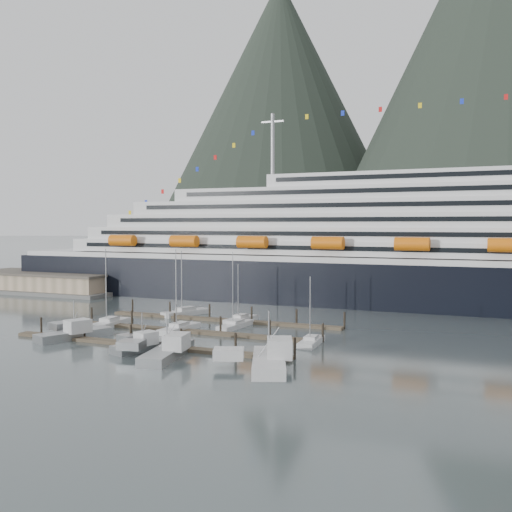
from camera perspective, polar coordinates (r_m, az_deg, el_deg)
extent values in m
plane|color=#424D4D|center=(99.16, -5.00, -7.75)|extent=(1600.00, 1600.00, 0.00)
cone|color=black|center=(665.53, 23.23, 16.81)|extent=(400.00, 400.00, 420.00)
cone|color=black|center=(746.39, 2.27, 12.76)|extent=(340.00, 340.00, 340.00)
cube|color=black|center=(142.97, 14.72, -2.91)|extent=(210.00, 28.00, 12.00)
cube|color=silver|center=(142.46, 14.76, -0.31)|extent=(205.80, 27.44, 1.50)
cube|color=silver|center=(141.67, 16.77, 0.70)|extent=(185.00, 26.00, 3.20)
cube|color=black|center=(128.72, 16.09, 0.56)|extent=(175.75, 0.20, 1.00)
cube|color=silver|center=(141.37, 17.60, 1.98)|extent=(180.00, 25.00, 3.20)
cube|color=black|center=(128.89, 17.02, 1.97)|extent=(171.00, 0.20, 1.00)
cube|color=silver|center=(141.16, 18.43, 3.26)|extent=(172.00, 24.00, 3.20)
cube|color=black|center=(129.17, 17.95, 3.38)|extent=(163.40, 0.20, 1.00)
cube|color=silver|center=(141.06, 19.26, 4.55)|extent=(160.00, 23.00, 3.20)
cube|color=black|center=(129.55, 18.88, 4.78)|extent=(152.00, 0.20, 1.00)
cube|color=silver|center=(141.05, 20.10, 5.79)|extent=(140.00, 22.00, 3.00)
cube|color=black|center=(130.05, 19.80, 6.12)|extent=(133.00, 0.20, 1.00)
cube|color=silver|center=(141.13, 20.93, 7.00)|extent=(95.00, 20.00, 3.00)
cube|color=black|center=(131.13, 20.74, 7.39)|extent=(90.25, 0.20, 1.00)
cylinder|color=gray|center=(152.83, 1.60, 10.45)|extent=(1.00, 1.00, 16.00)
cylinder|color=orange|center=(155.46, -12.59, 1.46)|extent=(7.00, 2.80, 2.80)
cylinder|color=orange|center=(145.59, -6.86, 1.41)|extent=(7.00, 2.80, 2.80)
cylinder|color=orange|center=(137.38, -0.36, 1.34)|extent=(7.00, 2.80, 2.80)
cylinder|color=orange|center=(131.15, 6.85, 1.24)|extent=(7.00, 2.80, 2.80)
cylinder|color=orange|center=(127.17, 14.65, 1.11)|extent=(7.00, 2.80, 2.80)
cylinder|color=orange|center=(125.67, 22.78, 0.95)|extent=(7.00, 2.80, 2.80)
cube|color=#595956|center=(175.10, -19.32, -3.13)|extent=(46.00, 20.00, 1.20)
cube|color=#9D8A6A|center=(174.89, -19.34, -2.41)|extent=(42.00, 16.00, 5.00)
cube|color=#595147|center=(174.66, -19.35, -1.53)|extent=(43.00, 17.00, 0.60)
cube|color=brown|center=(93.29, -10.69, -8.32)|extent=(48.00, 2.00, 0.50)
cylinder|color=black|center=(106.93, -19.77, -6.37)|extent=(0.36, 0.36, 3.20)
cylinder|color=black|center=(101.04, -16.02, -6.85)|extent=(0.36, 0.36, 3.20)
cylinder|color=black|center=(95.64, -11.83, -7.35)|extent=(0.36, 0.36, 3.20)
cylinder|color=black|center=(90.81, -7.14, -7.86)|extent=(0.36, 0.36, 3.20)
cylinder|color=black|center=(86.65, -1.96, -8.37)|extent=(0.36, 0.36, 3.20)
cylinder|color=black|center=(83.26, 3.71, -8.84)|extent=(0.36, 0.36, 3.20)
cube|color=brown|center=(104.10, -6.64, -7.10)|extent=(48.00, 2.00, 0.50)
cylinder|color=black|center=(116.61, -15.37, -5.53)|extent=(0.36, 0.36, 3.20)
cylinder|color=black|center=(111.23, -11.74, -5.89)|extent=(0.36, 0.36, 3.20)
cylinder|color=black|center=(106.35, -7.75, -6.27)|extent=(0.36, 0.36, 3.20)
cylinder|color=black|center=(102.03, -3.40, -6.64)|extent=(0.36, 0.36, 3.20)
cylinder|color=black|center=(98.35, 1.32, -7.00)|extent=(0.36, 0.36, 3.20)
cylinder|color=black|center=(95.37, 6.38, -7.33)|extent=(0.36, 0.36, 3.20)
cube|color=brown|center=(115.37, -3.38, -6.09)|extent=(48.00, 2.00, 0.50)
cylinder|color=black|center=(126.88, -11.68, -4.80)|extent=(0.36, 0.36, 3.20)
cylinder|color=black|center=(121.96, -8.20, -5.08)|extent=(0.36, 0.36, 3.20)
cylinder|color=black|center=(117.52, -4.45, -5.36)|extent=(0.36, 0.36, 3.20)
cylinder|color=black|center=(113.63, -0.42, -5.64)|extent=(0.36, 0.36, 3.20)
cylinder|color=black|center=(110.33, 3.88, -5.91)|extent=(0.36, 0.36, 3.20)
cylinder|color=black|center=(107.69, 8.42, -6.16)|extent=(0.36, 0.36, 3.20)
cube|color=silver|center=(112.40, -13.77, -6.42)|extent=(3.66, 10.05, 1.53)
cube|color=silver|center=(112.24, -13.78, -5.91)|extent=(2.47, 3.62, 0.88)
cylinder|color=gray|center=(110.62, -14.09, -2.75)|extent=(0.18, 0.18, 13.18)
cube|color=silver|center=(105.18, -7.30, -7.00)|extent=(3.01, 10.18, 1.41)
cube|color=silver|center=(105.03, -7.30, -6.51)|extent=(2.15, 3.61, 0.81)
cylinder|color=gray|center=(103.32, -7.63, -3.07)|extent=(0.16, 0.16, 13.38)
cube|color=silver|center=(107.95, -1.97, -6.72)|extent=(2.90, 10.23, 1.29)
cube|color=silver|center=(107.81, -1.97, -6.30)|extent=(2.02, 3.63, 0.74)
cylinder|color=gray|center=(106.10, -2.23, -3.08)|extent=(0.15, 0.15, 12.83)
cube|color=silver|center=(123.55, -6.68, -5.50)|extent=(6.64, 11.01, 1.51)
cube|color=silver|center=(123.41, -6.69, -5.05)|extent=(3.41, 4.30, 0.86)
cylinder|color=gray|center=(122.08, -7.10, -2.38)|extent=(0.17, 0.17, 12.23)
cube|color=silver|center=(114.13, -1.47, -6.19)|extent=(3.58, 8.82, 1.33)
cube|color=silver|center=(114.00, -1.47, -5.77)|extent=(2.28, 3.22, 0.76)
cylinder|color=gray|center=(112.64, -1.71, -3.40)|extent=(0.15, 0.15, 10.14)
cube|color=silver|center=(93.37, 5.29, -8.27)|extent=(2.87, 8.34, 1.28)
cube|color=silver|center=(93.21, 5.29, -7.79)|extent=(2.00, 2.98, 0.73)
cylinder|color=gray|center=(91.67, 5.17, -5.01)|extent=(0.15, 0.15, 9.79)
cube|color=#939698|center=(102.24, -16.93, -7.34)|extent=(7.64, 12.85, 1.91)
cube|color=#939698|center=(106.16, -18.17, -6.34)|extent=(4.01, 3.71, 1.15)
cube|color=silver|center=(100.85, -16.60, -6.41)|extent=(3.83, 4.44, 2.11)
cube|color=black|center=(100.73, -16.61, -5.98)|extent=(3.56, 4.14, 0.48)
cylinder|color=gray|center=(101.68, -16.96, -5.41)|extent=(0.15, 0.15, 4.78)
cube|color=#939698|center=(90.45, -10.78, -8.61)|extent=(5.92, 9.92, 1.71)
cube|color=#939698|center=(93.09, -12.13, -7.66)|extent=(3.42, 2.89, 1.03)
cube|color=silver|center=(89.41, -10.42, -7.69)|extent=(3.17, 3.44, 1.89)
cube|color=black|center=(89.28, -10.42, -7.25)|extent=(2.95, 3.21, 0.43)
cylinder|color=gray|center=(89.89, -10.80, -6.69)|extent=(0.14, 0.14, 4.29)
cube|color=#939698|center=(85.23, -8.46, -9.31)|extent=(6.38, 14.35, 1.99)
cube|color=#939698|center=(86.89, -11.78, -8.27)|extent=(3.94, 3.69, 1.19)
cube|color=silver|center=(84.38, -7.57, -8.09)|extent=(3.59, 4.66, 2.19)
cube|color=black|center=(84.23, -7.58, -7.56)|extent=(3.34, 4.35, 0.50)
cylinder|color=gray|center=(84.53, -8.48, -6.91)|extent=(0.16, 0.16, 4.97)
cube|color=silver|center=(78.40, 1.23, -10.37)|extent=(8.97, 14.21, 2.28)
cube|color=silver|center=(78.25, -2.63, -9.29)|extent=(4.73, 4.25, 1.37)
cube|color=silver|center=(77.92, 2.25, -8.74)|extent=(4.51, 5.01, 2.51)
cube|color=black|center=(77.74, 2.25, -8.08)|extent=(4.19, 4.67, 0.57)
cylinder|color=gray|center=(77.53, 1.24, -7.34)|extent=(0.18, 0.18, 5.70)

